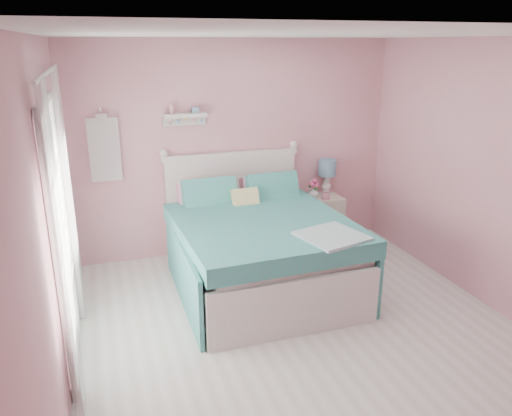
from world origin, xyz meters
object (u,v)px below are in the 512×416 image
nightstand (322,220)px  table_lamp (327,170)px  vase (314,192)px  teacup (326,196)px  bed (258,249)px

nightstand → table_lamp: (0.09, 0.10, 0.64)m
vase → teacup: bearing=-46.2°
teacup → table_lamp: bearing=62.3°
bed → nightstand: size_ratio=3.44×
nightstand → vase: (-0.13, 0.01, 0.39)m
vase → nightstand: bearing=-6.2°
nightstand → table_lamp: size_ratio=1.40×
bed → vase: bed is taller
bed → vase: 1.40m
vase → teacup: 0.16m
bed → teacup: bed is taller
bed → vase: bearing=37.2°
teacup → nightstand: bearing=79.3°
teacup → vase: bearing=133.8°
bed → table_lamp: 1.68m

